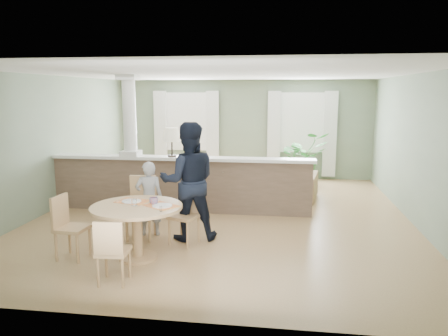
# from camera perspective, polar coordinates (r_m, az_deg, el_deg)

# --- Properties ---
(ground) EXTENTS (8.00, 8.00, 0.00)m
(ground) POSITION_cam_1_polar(r_m,az_deg,el_deg) (8.54, -0.11, -6.22)
(ground) COLOR tan
(ground) RESTS_ON ground
(room_shell) EXTENTS (7.02, 8.02, 2.71)m
(room_shell) POSITION_cam_1_polar(r_m,az_deg,el_deg) (8.84, 0.28, 6.28)
(room_shell) COLOR gray
(room_shell) RESTS_ON ground
(pony_wall) EXTENTS (5.32, 0.38, 2.70)m
(pony_wall) POSITION_cam_1_polar(r_m,az_deg,el_deg) (8.75, -6.33, -1.12)
(pony_wall) COLOR #765B4C
(pony_wall) RESTS_ON ground
(sofa) EXTENTS (2.98, 1.51, 0.83)m
(sofa) POSITION_cam_1_polar(r_m,az_deg,el_deg) (10.05, 3.85, -1.33)
(sofa) COLOR #937350
(sofa) RESTS_ON ground
(houseplant) EXTENTS (1.58, 1.51, 1.37)m
(houseplant) POSITION_cam_1_polar(r_m,az_deg,el_deg) (11.45, 10.25, 1.28)
(houseplant) COLOR #2A692A
(houseplant) RESTS_ON ground
(dining_table) EXTENTS (1.30, 1.30, 0.89)m
(dining_table) POSITION_cam_1_polar(r_m,az_deg,el_deg) (6.35, -11.23, -6.24)
(dining_table) COLOR tan
(dining_table) RESTS_ON ground
(chair_far_boy) EXTENTS (0.49, 0.49, 1.01)m
(chair_far_boy) POSITION_cam_1_polar(r_m,az_deg,el_deg) (7.31, -10.70, -4.64)
(chair_far_boy) COLOR tan
(chair_far_boy) RESTS_ON ground
(chair_far_man) EXTENTS (0.53, 0.53, 0.91)m
(chair_far_man) POSITION_cam_1_polar(r_m,az_deg,el_deg) (6.96, -4.92, -5.68)
(chair_far_man) COLOR tan
(chair_far_man) RESTS_ON ground
(chair_near) EXTENTS (0.41, 0.41, 0.84)m
(chair_near) POSITION_cam_1_polar(r_m,az_deg,el_deg) (5.63, -14.48, -10.23)
(chair_near) COLOR tan
(chair_near) RESTS_ON ground
(chair_side) EXTENTS (0.45, 0.45, 0.92)m
(chair_side) POSITION_cam_1_polar(r_m,az_deg,el_deg) (6.68, -19.75, -6.89)
(chair_side) COLOR tan
(chair_side) RESTS_ON ground
(child_person) EXTENTS (0.51, 0.39, 1.25)m
(child_person) POSITION_cam_1_polar(r_m,az_deg,el_deg) (7.37, -9.74, -3.95)
(child_person) COLOR #98989D
(child_person) RESTS_ON ground
(man_person) EXTENTS (1.08, 0.94, 1.91)m
(man_person) POSITION_cam_1_polar(r_m,az_deg,el_deg) (7.03, -4.66, -1.75)
(man_person) COLOR black
(man_person) RESTS_ON ground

